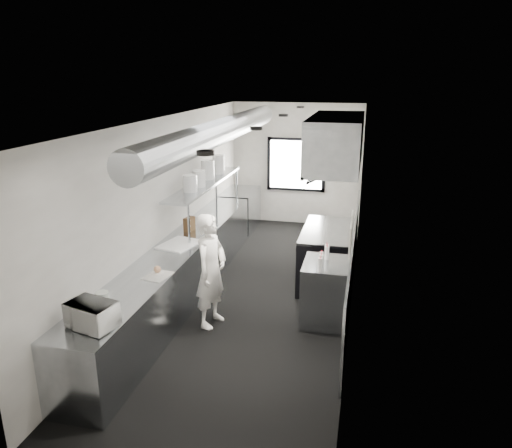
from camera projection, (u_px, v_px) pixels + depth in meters
The scene contains 35 objects.
floor at pixel (258, 292), 7.98m from camera, with size 3.00×8.00×0.01m, color black.
ceiling at pixel (258, 118), 7.14m from camera, with size 3.00×8.00×0.01m, color silver.
wall_back at pixel (296, 164), 11.27m from camera, with size 3.00×0.02×2.80m, color silver.
wall_front at pixel (146, 345), 3.84m from camera, with size 3.00×0.02×2.80m, color silver.
wall_left at pixel (168, 205), 7.88m from camera, with size 0.02×8.00×2.80m, color silver.
wall_right at pixel (356, 216), 7.23m from camera, with size 0.02×8.00×2.80m, color silver.
wall_cladding at pixel (352, 262), 7.77m from camera, with size 0.03×5.50×1.10m, color #91989E.
hvac_duct at pixel (221, 131), 7.73m from camera, with size 0.40×0.40×6.40m, color gray.
service_window at pixel (296, 165), 11.24m from camera, with size 1.36×0.05×1.25m.
exhaust_hood at pixel (336, 142), 7.67m from camera, with size 0.81×2.20×0.88m.
prep_counter at pixel (180, 272), 7.62m from camera, with size 0.70×6.00×0.90m, color #91989E.
pass_shelf at pixel (206, 184), 8.70m from camera, with size 0.45×3.00×0.68m.
range at pixel (327, 256), 8.26m from camera, with size 0.88×1.60×0.94m.
bottle_station at pixel (326, 292), 6.94m from camera, with size 0.65×0.80×0.90m, color #91989E.
far_work_table at pixel (240, 210), 11.06m from camera, with size 0.70×1.20×0.90m, color #91989E.
notice_sheet_a at pixel (352, 228), 6.06m from camera, with size 0.02×0.28×0.38m, color silver.
notice_sheet_b at pixel (350, 240), 5.75m from camera, with size 0.02×0.28×0.38m, color silver.
line_cook at pixel (211, 271), 6.76m from camera, with size 0.59×0.39×1.63m, color white.
microwave at pixel (92, 315), 5.06m from camera, with size 0.46×0.35×0.28m, color silver.
deli_tub_a at pixel (102, 296), 5.67m from camera, with size 0.15×0.15×0.11m, color #B3BEAF.
deli_tub_b at pixel (104, 297), 5.68m from camera, with size 0.13×0.13×0.10m, color #B3BEAF.
newspaper at pixel (158, 276), 6.37m from camera, with size 0.29×0.37×0.01m, color silver.
small_plate at pixel (158, 273), 6.45m from camera, with size 0.16×0.16×0.01m, color silver.
pastry at pixel (157, 269), 6.43m from camera, with size 0.09×0.09×0.09m, color tan.
cutting_board at pixel (179, 244), 7.51m from camera, with size 0.47×0.63×0.02m, color white.
knife_block at pixel (189, 224), 8.15m from camera, with size 0.10×0.21×0.23m, color brown.
plate_stack_a at pixel (190, 183), 7.97m from camera, with size 0.24×0.24×0.28m, color silver.
plate_stack_b at pixel (199, 179), 8.31m from camera, with size 0.22×0.22×0.28m, color silver.
plate_stack_c at pixel (208, 170), 8.88m from camera, with size 0.25×0.25×0.35m, color silver.
plate_stack_d at pixel (218, 164), 9.38m from camera, with size 0.23×0.23×0.36m, color silver.
squeeze_bottle_a at pixel (320, 265), 6.49m from camera, with size 0.06×0.06×0.19m, color white.
squeeze_bottle_b at pixel (321, 261), 6.65m from camera, with size 0.06×0.06×0.18m, color white.
squeeze_bottle_c at pixel (321, 257), 6.80m from camera, with size 0.05×0.05×0.16m, color white.
squeeze_bottle_d at pixel (327, 253), 6.91m from camera, with size 0.06×0.06×0.19m, color white.
squeeze_bottle_e at pixel (327, 250), 7.07m from camera, with size 0.06×0.06×0.17m, color white.
Camera 1 is at (1.61, -7.09, 3.46)m, focal length 34.15 mm.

